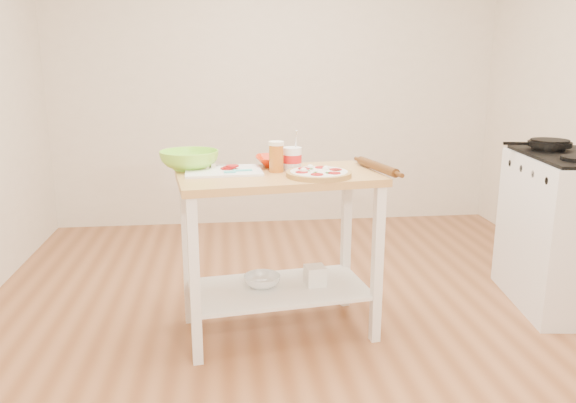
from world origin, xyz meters
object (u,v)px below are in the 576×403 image
(shelf_bin, at_px, (315,275))
(orange_bowl, at_px, (277,161))
(prep_island, at_px, (279,221))
(spatula, at_px, (237,171))
(beer_pint, at_px, (276,157))
(knife, at_px, (198,165))
(green_bowl, at_px, (189,160))
(cutting_board, at_px, (223,170))
(rolling_pin, at_px, (377,167))
(shelf_glass_bowl, at_px, (262,281))
(skillet, at_px, (548,144))
(pizza, at_px, (319,173))
(yogurt_tub, at_px, (292,159))

(shelf_bin, bearing_deg, orange_bowl, 134.66)
(prep_island, bearing_deg, spatula, 177.13)
(spatula, height_order, beer_pint, beer_pint)
(knife, xyz_separation_m, green_bowl, (-0.05, -0.02, 0.03))
(cutting_board, relative_size, rolling_pin, 1.03)
(rolling_pin, relative_size, shelf_glass_bowl, 1.98)
(skillet, bearing_deg, rolling_pin, -150.76)
(prep_island, height_order, cutting_board, cutting_board)
(orange_bowl, height_order, beer_pint, beer_pint)
(orange_bowl, relative_size, beer_pint, 1.48)
(rolling_pin, height_order, shelf_glass_bowl, rolling_pin)
(shelf_glass_bowl, bearing_deg, rolling_pin, -2.24)
(knife, bearing_deg, pizza, -18.34)
(orange_bowl, relative_size, yogurt_tub, 1.11)
(prep_island, bearing_deg, knife, 153.86)
(skillet, relative_size, pizza, 1.21)
(prep_island, xyz_separation_m, rolling_pin, (0.53, 0.00, 0.28))
(yogurt_tub, relative_size, shelf_glass_bowl, 1.06)
(pizza, relative_size, beer_pint, 2.06)
(beer_pint, distance_m, yogurt_tub, 0.11)
(knife, xyz_separation_m, beer_pint, (0.42, -0.16, 0.07))
(beer_pint, bearing_deg, knife, 159.23)
(knife, bearing_deg, shelf_glass_bowl, -21.16)
(pizza, bearing_deg, shelf_glass_bowl, 157.52)
(yogurt_tub, xyz_separation_m, shelf_bin, (0.12, -0.08, -0.65))
(prep_island, relative_size, shelf_bin, 10.31)
(spatula, bearing_deg, knife, 131.72)
(prep_island, xyz_separation_m, shelf_glass_bowl, (-0.09, 0.03, -0.35))
(green_bowl, height_order, beer_pint, beer_pint)
(pizza, distance_m, yogurt_tub, 0.23)
(orange_bowl, relative_size, shelf_bin, 2.23)
(cutting_board, distance_m, yogurt_tub, 0.38)
(knife, distance_m, rolling_pin, 0.98)
(cutting_board, distance_m, rolling_pin, 0.82)
(pizza, bearing_deg, beer_pint, 144.84)
(prep_island, height_order, shelf_glass_bowl, prep_island)
(cutting_board, bearing_deg, skillet, 5.38)
(spatula, height_order, orange_bowl, orange_bowl)
(cutting_board, bearing_deg, yogurt_tub, 0.24)
(prep_island, xyz_separation_m, beer_pint, (-0.01, 0.05, 0.34))
(rolling_pin, bearing_deg, shelf_bin, 176.88)
(prep_island, relative_size, pizza, 3.31)
(cutting_board, bearing_deg, shelf_bin, -9.90)
(shelf_glass_bowl, bearing_deg, green_bowl, 156.86)
(knife, distance_m, orange_bowl, 0.44)
(spatula, xyz_separation_m, shelf_bin, (0.42, 0.01, -0.60))
(spatula, height_order, shelf_glass_bowl, spatula)
(cutting_board, xyz_separation_m, orange_bowl, (0.30, 0.13, 0.02))
(prep_island, bearing_deg, cutting_board, 164.68)
(cutting_board, height_order, rolling_pin, rolling_pin)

